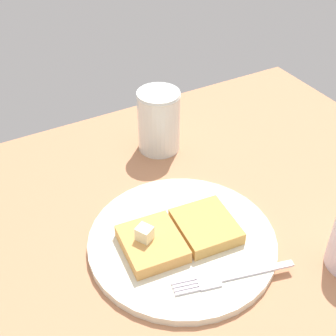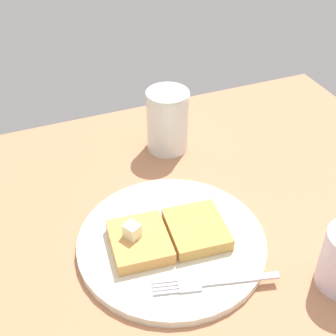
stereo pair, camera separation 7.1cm
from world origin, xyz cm
name	(u,v)px [view 1 (the left image)]	position (x,y,z in cm)	size (l,w,h in cm)	color
table_surface	(223,306)	(0.00, 0.00, 1.40)	(94.19, 94.19, 2.79)	#B57953
plate	(179,242)	(-0.43, 10.32, 3.48)	(25.86, 25.86, 1.21)	silver
toast_slice_left	(152,244)	(-4.42, 10.69, 4.95)	(7.60, 8.62, 1.90)	#D8984E
toast_slice_middle	(206,226)	(3.56, 9.95, 4.95)	(7.60, 8.62, 1.90)	tan
butter_pat_primary	(144,233)	(-5.25, 11.17, 6.89)	(1.98, 1.78, 1.98)	#F1F2C3
fork	(227,278)	(1.46, 1.74, 4.18)	(15.87, 5.26, 0.36)	silver
syrup_jar	(159,124)	(8.09, 32.22, 7.71)	(7.42, 7.42, 10.99)	#572C09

